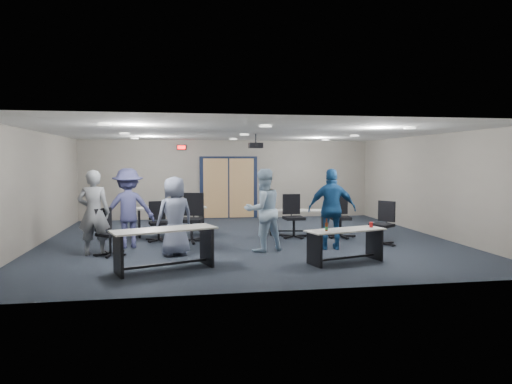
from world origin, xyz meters
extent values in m
plane|color=black|center=(0.00, 0.00, 0.00)|extent=(10.00, 10.00, 0.00)
cube|color=gray|center=(0.00, 4.50, 1.35)|extent=(10.00, 0.04, 2.70)
cube|color=gray|center=(0.00, -4.50, 1.35)|extent=(10.00, 0.04, 2.70)
cube|color=gray|center=(-5.00, 0.00, 1.35)|extent=(0.04, 9.00, 2.70)
cube|color=gray|center=(5.00, 0.00, 1.35)|extent=(0.04, 9.00, 2.70)
cube|color=white|center=(0.00, 0.00, 2.70)|extent=(10.00, 9.00, 0.04)
cube|color=#101A32|center=(0.00, 4.47, 1.05)|extent=(2.00, 0.06, 2.20)
cube|color=#AF8050|center=(-0.45, 4.45, 1.05)|extent=(0.85, 0.04, 2.05)
cube|color=#AF8050|center=(0.45, 4.45, 1.05)|extent=(0.85, 0.04, 2.05)
cube|color=black|center=(-1.60, 4.45, 2.45)|extent=(0.32, 0.05, 0.18)
cube|color=#FF0C0C|center=(-1.60, 4.42, 2.45)|extent=(0.26, 0.02, 0.12)
cylinder|color=black|center=(0.30, 0.50, 2.58)|extent=(0.04, 0.04, 0.24)
cube|color=black|center=(0.30, 0.50, 2.40)|extent=(0.35, 0.30, 0.14)
cylinder|color=black|center=(0.30, 0.35, 2.40)|extent=(0.08, 0.03, 0.08)
cube|color=beige|center=(-1.94, -2.82, 0.75)|extent=(1.99, 1.24, 0.03)
cube|color=black|center=(-2.73, -3.11, 0.37)|extent=(0.25, 0.56, 0.73)
cube|color=black|center=(-1.16, -2.53, 0.37)|extent=(0.25, 0.56, 0.73)
cube|color=black|center=(-1.94, -2.82, 0.10)|extent=(1.59, 0.63, 0.04)
cube|color=beige|center=(1.56, -2.76, 0.64)|extent=(1.70, 0.96, 0.03)
cube|color=black|center=(0.87, -2.96, 0.31)|extent=(0.18, 0.49, 0.63)
cube|color=black|center=(2.25, -2.57, 0.31)|extent=(0.18, 0.49, 0.63)
cube|color=black|center=(1.56, -2.76, 0.09)|extent=(1.40, 0.44, 0.04)
cylinder|color=#B01718|center=(2.16, -2.59, 0.71)|extent=(0.07, 0.07, 0.11)
cube|color=beige|center=(-1.91, 1.15, 0.74)|extent=(1.93, 0.85, 0.03)
cube|color=black|center=(-2.74, 1.04, 0.36)|extent=(0.12, 0.57, 0.73)
cube|color=black|center=(-1.09, 1.25, 0.36)|extent=(0.12, 0.57, 0.73)
cube|color=black|center=(-1.91, 1.15, 0.10)|extent=(1.65, 0.26, 0.04)
cube|color=beige|center=(1.48, 0.73, 0.65)|extent=(1.69, 0.77, 0.03)
cube|color=black|center=(0.76, 0.84, 0.32)|extent=(0.12, 0.50, 0.63)
cube|color=black|center=(2.20, 0.63, 0.32)|extent=(0.12, 0.50, 0.63)
cube|color=black|center=(1.48, 0.73, 0.09)|extent=(1.44, 0.25, 0.04)
imported|color=gray|center=(-3.46, -1.25, 0.91)|extent=(0.68, 0.47, 1.82)
imported|color=slate|center=(-1.77, -1.53, 0.84)|extent=(0.97, 0.83, 1.68)
imported|color=#B4D4EF|center=(0.15, -1.40, 0.92)|extent=(1.07, 0.95, 1.83)
imported|color=navy|center=(1.73, -1.44, 0.92)|extent=(1.14, 0.66, 1.83)
imported|color=#484A82|center=(-2.84, -0.47, 0.92)|extent=(1.28, 0.87, 1.83)
camera|label=1|loc=(-1.63, -11.26, 2.02)|focal=32.00mm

